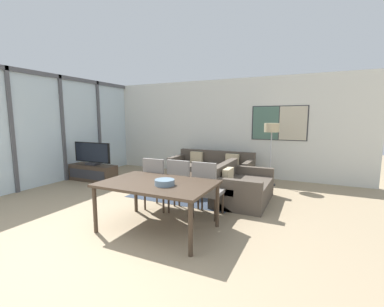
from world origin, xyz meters
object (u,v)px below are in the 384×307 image
(sofa_main, at_px, (212,170))
(dining_chair_centre, at_px, (181,184))
(fruit_bowl, at_px, (165,182))
(dining_chair_left, at_px, (157,182))
(coffee_table, at_px, (189,180))
(dining_chair_right, at_px, (206,187))
(television, at_px, (92,154))
(sofa_side, at_px, (240,188))
(dining_table, at_px, (157,187))
(floor_lamp, at_px, (272,132))
(tv_console, at_px, (93,173))

(sofa_main, bearing_deg, dining_chair_centre, -80.99)
(sofa_main, xyz_separation_m, fruit_bowl, (0.60, -3.48, 0.52))
(dining_chair_left, xyz_separation_m, fruit_bowl, (0.66, -0.82, 0.26))
(coffee_table, height_order, dining_chair_right, dining_chair_right)
(television, distance_m, dining_chair_right, 3.91)
(sofa_side, height_order, dining_chair_left, dining_chair_left)
(dining_table, bearing_deg, floor_lamp, 71.74)
(coffee_table, xyz_separation_m, fruit_bowl, (0.60, -2.03, 0.49))
(tv_console, distance_m, dining_chair_centre, 3.45)
(sofa_main, height_order, sofa_side, same)
(coffee_table, height_order, fruit_bowl, fruit_bowl)
(dining_table, bearing_deg, dining_chair_right, 57.93)
(sofa_side, bearing_deg, coffee_table, 86.72)
(dining_chair_centre, bearing_deg, dining_chair_left, -174.51)
(tv_console, distance_m, fruit_bowl, 4.00)
(dining_table, xyz_separation_m, dining_chair_centre, (-0.00, 0.77, -0.15))
(dining_chair_right, bearing_deg, television, 163.78)
(sofa_main, bearing_deg, dining_chair_right, -71.17)
(dining_chair_centre, bearing_deg, sofa_side, 55.01)
(sofa_side, bearing_deg, sofa_main, 37.81)
(sofa_main, relative_size, coffee_table, 2.33)
(tv_console, distance_m, floor_lamp, 4.80)
(fruit_bowl, bearing_deg, sofa_side, 73.41)
(television, bearing_deg, sofa_side, 0.20)
(sofa_main, relative_size, fruit_bowl, 7.75)
(dining_chair_centre, xyz_separation_m, floor_lamp, (1.13, 2.66, 0.81))
(television, height_order, fruit_bowl, television)
(coffee_table, xyz_separation_m, floor_lamp, (1.55, 1.49, 1.05))
(sofa_main, bearing_deg, tv_console, -151.62)
(sofa_main, xyz_separation_m, sofa_side, (1.18, -1.52, 0.00))
(dining_chair_right, bearing_deg, sofa_side, 75.43)
(tv_console, relative_size, television, 1.11)
(dining_chair_centre, relative_size, fruit_bowl, 3.39)
(dining_chair_left, distance_m, dining_chair_right, 0.96)
(coffee_table, relative_size, dining_chair_centre, 0.98)
(television, xyz_separation_m, floor_lamp, (4.40, 1.57, 0.60))
(coffee_table, distance_m, dining_chair_right, 1.49)
(tv_console, bearing_deg, dining_chair_left, -22.05)
(dining_chair_left, relative_size, dining_chair_centre, 1.00)
(television, xyz_separation_m, fruit_bowl, (3.45, -1.95, 0.04))
(tv_console, xyz_separation_m, dining_table, (3.26, -1.86, 0.45))
(tv_console, height_order, dining_chair_centre, dining_chair_centre)
(fruit_bowl, bearing_deg, dining_chair_left, 129.05)
(television, bearing_deg, dining_chair_centre, -18.34)
(dining_table, distance_m, dining_chair_centre, 0.79)
(dining_table, distance_m, dining_chair_right, 0.92)
(dining_table, relative_size, fruit_bowl, 5.87)
(coffee_table, distance_m, dining_chair_centre, 1.26)
(dining_table, height_order, floor_lamp, floor_lamp)
(dining_table, bearing_deg, dining_chair_left, 123.43)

